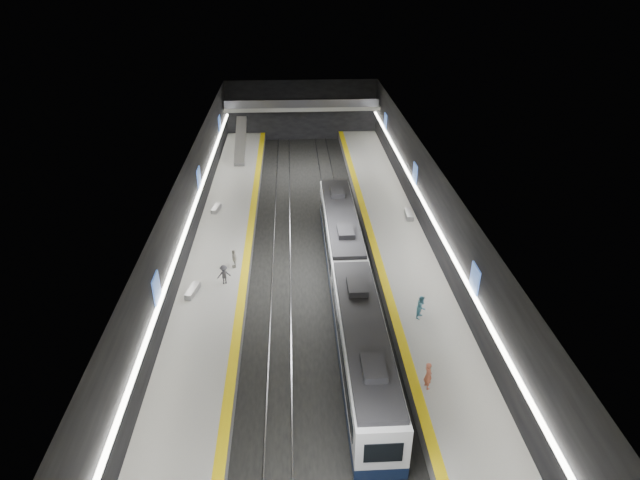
{
  "coord_description": "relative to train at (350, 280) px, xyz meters",
  "views": [
    {
      "loc": [
        -1.38,
        -35.78,
        23.04
      ],
      "look_at": [
        0.68,
        2.19,
        2.2
      ],
      "focal_mm": 30.0,
      "sensor_mm": 36.0,
      "label": 1
    }
  ],
  "objects": [
    {
      "name": "ground",
      "position": [
        -2.5,
        3.88,
        -2.2
      ],
      "size": [
        70.0,
        70.0,
        0.0
      ],
      "primitive_type": "plane",
      "color": "black",
      "rests_on": "ground"
    },
    {
      "name": "ceiling",
      "position": [
        -2.5,
        3.88,
        5.8
      ],
      "size": [
        20.0,
        70.0,
        0.04
      ],
      "primitive_type": "cube",
      "rotation": [
        3.14,
        0.0,
        0.0
      ],
      "color": "beige",
      "rests_on": "wall_left"
    },
    {
      "name": "wall_left",
      "position": [
        -12.5,
        3.88,
        1.8
      ],
      "size": [
        0.04,
        70.0,
        8.0
      ],
      "primitive_type": "cube",
      "color": "black",
      "rests_on": "ground"
    },
    {
      "name": "wall_right",
      "position": [
        7.5,
        3.88,
        1.8
      ],
      "size": [
        0.04,
        70.0,
        8.0
      ],
      "primitive_type": "cube",
      "color": "black",
      "rests_on": "ground"
    },
    {
      "name": "wall_back",
      "position": [
        -2.5,
        38.88,
        1.8
      ],
      "size": [
        20.0,
        0.04,
        8.0
      ],
      "primitive_type": "cube",
      "color": "black",
      "rests_on": "ground"
    },
    {
      "name": "platform_left",
      "position": [
        -10.0,
        3.88,
        -1.7
      ],
      "size": [
        5.0,
        70.0,
        1.0
      ],
      "primitive_type": "cube",
      "color": "slate",
      "rests_on": "ground"
    },
    {
      "name": "tile_surface_left",
      "position": [
        -10.0,
        3.88,
        -1.19
      ],
      "size": [
        5.0,
        70.0,
        0.02
      ],
      "primitive_type": "cube",
      "color": "#9F9F9A",
      "rests_on": "platform_left"
    },
    {
      "name": "tactile_strip_left",
      "position": [
        -7.8,
        3.88,
        -1.18
      ],
      "size": [
        0.6,
        70.0,
        0.02
      ],
      "primitive_type": "cube",
      "color": "yellow",
      "rests_on": "platform_left"
    },
    {
      "name": "platform_right",
      "position": [
        5.0,
        3.88,
        -1.7
      ],
      "size": [
        5.0,
        70.0,
        1.0
      ],
      "primitive_type": "cube",
      "color": "slate",
      "rests_on": "ground"
    },
    {
      "name": "tile_surface_right",
      "position": [
        5.0,
        3.88,
        -1.19
      ],
      "size": [
        5.0,
        70.0,
        0.02
      ],
      "primitive_type": "cube",
      "color": "#9F9F9A",
      "rests_on": "platform_right"
    },
    {
      "name": "tactile_strip_right",
      "position": [
        2.8,
        3.88,
        -1.18
      ],
      "size": [
        0.6,
        70.0,
        0.02
      ],
      "primitive_type": "cube",
      "color": "yellow",
      "rests_on": "platform_right"
    },
    {
      "name": "rails",
      "position": [
        -2.5,
        3.88,
        -2.14
      ],
      "size": [
        6.52,
        70.0,
        0.12
      ],
      "color": "gray",
      "rests_on": "ground"
    },
    {
      "name": "train",
      "position": [
        0.0,
        0.0,
        0.0
      ],
      "size": [
        2.69,
        30.04,
        3.6
      ],
      "color": "#0D1832",
      "rests_on": "ground"
    },
    {
      "name": "ad_posters",
      "position": [
        -2.5,
        4.88,
        2.3
      ],
      "size": [
        19.94,
        53.5,
        2.2
      ],
      "color": "#426AC6",
      "rests_on": "wall_left"
    },
    {
      "name": "cove_light_left",
      "position": [
        -12.3,
        3.88,
        1.6
      ],
      "size": [
        0.25,
        68.6,
        0.12
      ],
      "primitive_type": "cube",
      "color": "white",
      "rests_on": "wall_left"
    },
    {
      "name": "cove_light_right",
      "position": [
        7.3,
        3.88,
        1.6
      ],
      "size": [
        0.25,
        68.6,
        0.12
      ],
      "primitive_type": "cube",
      "color": "white",
      "rests_on": "wall_right"
    },
    {
      "name": "mezzanine_bridge",
      "position": [
        -2.5,
        36.81,
        2.84
      ],
      "size": [
        20.0,
        3.0,
        1.5
      ],
      "color": "gray",
      "rests_on": "wall_left"
    },
    {
      "name": "escalator",
      "position": [
        -10.0,
        29.88,
        0.7
      ],
      "size": [
        1.2,
        7.5,
        3.92
      ],
      "primitive_type": "cube",
      "rotation": [
        0.44,
        0.0,
        0.0
      ],
      "color": "#99999E",
      "rests_on": "platform_left"
    },
    {
      "name": "bench_left_near",
      "position": [
        -11.37,
        0.67,
        -0.97
      ],
      "size": [
        0.93,
        1.93,
        0.46
      ],
      "primitive_type": "cube",
      "rotation": [
        0.0,
        0.0,
        -0.23
      ],
      "color": "#99999E",
      "rests_on": "platform_left"
    },
    {
      "name": "bench_left_far",
      "position": [
        -11.28,
        14.64,
        -0.98
      ],
      "size": [
        0.82,
        1.87,
        0.44
      ],
      "primitive_type": "cube",
      "rotation": [
        0.0,
        0.0,
        -0.18
      ],
      "color": "#99999E",
      "rests_on": "platform_left"
    },
    {
      "name": "bench_right_far",
      "position": [
        6.79,
        12.3,
        -0.94
      ],
      "size": [
        0.66,
        2.08,
        0.5
      ],
      "primitive_type": "cube",
      "rotation": [
        0.0,
        0.0,
        -0.04
      ],
      "color": "#99999E",
      "rests_on": "platform_right"
    },
    {
      "name": "passenger_right_a",
      "position": [
        3.43,
        -9.56,
        -0.31
      ],
      "size": [
        0.56,
        0.72,
        1.77
      ],
      "primitive_type": "imported",
      "rotation": [
        0.0,
        0.0,
        1.8
      ],
      "color": "#D16B4E",
      "rests_on": "platform_right"
    },
    {
      "name": "passenger_right_b",
      "position": [
        4.52,
        -3.0,
        -0.36
      ],
      "size": [
        0.98,
        1.03,
        1.68
      ],
      "primitive_type": "imported",
      "rotation": [
        0.0,
        0.0,
        0.99
      ],
      "color": "#539BB5",
      "rests_on": "platform_right"
    },
    {
      "name": "passenger_left_a",
      "position": [
        -8.63,
        4.19,
        -0.42
      ],
      "size": [
        0.52,
        0.96,
        1.55
      ],
      "primitive_type": "imported",
      "rotation": [
        0.0,
        0.0,
        -1.4
      ],
      "color": "beige",
      "rests_on": "platform_left"
    },
    {
      "name": "passenger_left_b",
      "position": [
        -9.17,
        1.89,
        -0.42
      ],
      "size": [
        1.11,
        0.82,
        1.54
      ],
      "primitive_type": "imported",
      "rotation": [
        0.0,
        0.0,
        3.41
      ],
      "color": "#3F3E45",
      "rests_on": "platform_left"
    }
  ]
}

